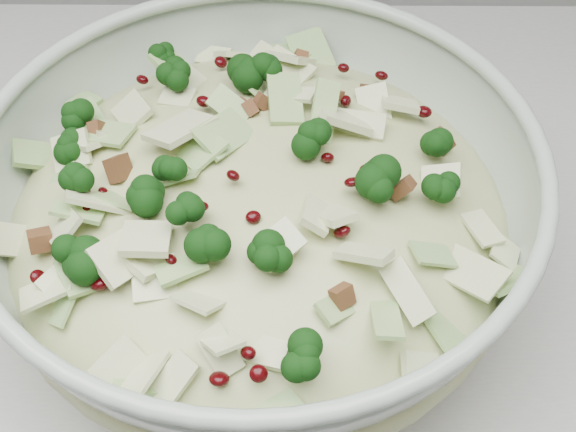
# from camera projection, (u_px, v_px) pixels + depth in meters

# --- Properties ---
(mixing_bowl) EXTENTS (0.40, 0.40, 0.15)m
(mixing_bowl) POSITION_uv_depth(u_px,v_px,m) (260.00, 225.00, 0.54)
(mixing_bowl) COLOR #A2B3A3
(mixing_bowl) RESTS_ON counter
(salad) EXTENTS (0.44, 0.44, 0.15)m
(salad) POSITION_uv_depth(u_px,v_px,m) (259.00, 201.00, 0.52)
(salad) COLOR #C0C586
(salad) RESTS_ON mixing_bowl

